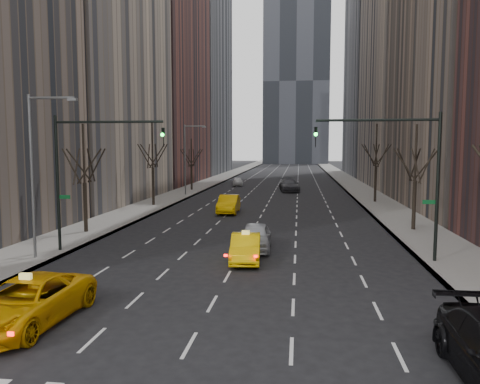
% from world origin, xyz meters
% --- Properties ---
extents(ground, '(400.00, 400.00, 0.00)m').
position_xyz_m(ground, '(0.00, 0.00, 0.00)').
color(ground, black).
rests_on(ground, ground).
extents(sidewalk_left, '(4.50, 320.00, 0.15)m').
position_xyz_m(sidewalk_left, '(-12.25, 70.00, 0.07)').
color(sidewalk_left, slate).
rests_on(sidewalk_left, ground).
extents(sidewalk_right, '(4.50, 320.00, 0.15)m').
position_xyz_m(sidewalk_right, '(12.25, 70.00, 0.07)').
color(sidewalk_right, slate).
rests_on(sidewalk_right, ground).
extents(bld_left_far, '(14.00, 28.00, 44.00)m').
position_xyz_m(bld_left_far, '(-21.50, 66.00, 22.00)').
color(bld_left_far, brown).
rests_on(bld_left_far, ground).
extents(bld_left_deep, '(14.00, 30.00, 60.00)m').
position_xyz_m(bld_left_deep, '(-21.50, 96.00, 30.00)').
color(bld_left_deep, slate).
rests_on(bld_left_deep, ground).
extents(bld_right_far, '(14.00, 28.00, 50.00)m').
position_xyz_m(bld_right_far, '(21.50, 64.00, 25.00)').
color(bld_right_far, tan).
rests_on(bld_right_far, ground).
extents(bld_right_deep, '(14.00, 30.00, 58.00)m').
position_xyz_m(bld_right_deep, '(21.50, 95.00, 29.00)').
color(bld_right_deep, slate).
rests_on(bld_right_deep, ground).
extents(tower_far, '(24.00, 24.00, 120.00)m').
position_xyz_m(tower_far, '(2.00, 170.00, 60.00)').
color(tower_far, black).
rests_on(tower_far, ground).
extents(tree_lw_b, '(3.36, 3.50, 7.82)m').
position_xyz_m(tree_lw_b, '(-12.00, 18.00, 3.72)').
color(tree_lw_b, black).
rests_on(tree_lw_b, ground).
extents(tree_lw_c, '(3.36, 3.50, 8.74)m').
position_xyz_m(tree_lw_c, '(-12.00, 34.00, 4.04)').
color(tree_lw_c, black).
rests_on(tree_lw_c, ground).
extents(tree_lw_d, '(3.36, 3.50, 7.36)m').
position_xyz_m(tree_lw_d, '(-12.00, 52.00, 3.56)').
color(tree_lw_d, black).
rests_on(tree_lw_d, ground).
extents(tree_rw_b, '(3.36, 3.50, 7.82)m').
position_xyz_m(tree_rw_b, '(12.00, 22.00, 3.72)').
color(tree_rw_b, black).
rests_on(tree_rw_b, ground).
extents(tree_rw_c, '(3.36, 3.50, 8.74)m').
position_xyz_m(tree_rw_c, '(12.00, 40.00, 4.04)').
color(tree_rw_c, black).
rests_on(tree_rw_c, ground).
extents(traffic_mast_left, '(6.69, 0.39, 8.00)m').
position_xyz_m(traffic_mast_left, '(-9.11, 12.00, 5.49)').
color(traffic_mast_left, black).
rests_on(traffic_mast_left, ground).
extents(traffic_mast_right, '(6.69, 0.39, 8.00)m').
position_xyz_m(traffic_mast_right, '(9.11, 12.00, 5.49)').
color(traffic_mast_right, black).
rests_on(traffic_mast_right, ground).
extents(streetlight_near, '(2.83, 0.22, 9.00)m').
position_xyz_m(streetlight_near, '(-10.84, 10.00, 5.62)').
color(streetlight_near, slate).
rests_on(streetlight_near, ground).
extents(streetlight_far, '(2.83, 0.22, 9.00)m').
position_xyz_m(streetlight_far, '(-10.84, 45.00, 5.62)').
color(streetlight_far, slate).
rests_on(streetlight_far, ground).
extents(taxi_suv, '(3.03, 6.06, 1.65)m').
position_xyz_m(taxi_suv, '(-6.14, 0.98, 0.82)').
color(taxi_suv, '#E19E04').
rests_on(taxi_suv, ground).
extents(taxi_sedan, '(1.92, 4.65, 1.50)m').
position_xyz_m(taxi_sedan, '(0.53, 11.21, 0.75)').
color(taxi_sedan, yellow).
rests_on(taxi_sedan, ground).
extents(silver_sedan_ahead, '(2.04, 4.77, 1.61)m').
position_xyz_m(silver_sedan_ahead, '(0.79, 14.24, 0.80)').
color(silver_sedan_ahead, '#ABADB3').
rests_on(silver_sedan_ahead, ground).
extents(far_taxi, '(1.94, 5.21, 1.70)m').
position_xyz_m(far_taxi, '(-3.24, 29.91, 0.85)').
color(far_taxi, '#FFBA05').
rests_on(far_taxi, ground).
extents(far_suv_grey, '(3.31, 6.42, 1.78)m').
position_xyz_m(far_suv_grey, '(2.08, 52.32, 0.89)').
color(far_suv_grey, '#333238').
rests_on(far_suv_grey, ground).
extents(far_car_white, '(2.06, 4.16, 1.36)m').
position_xyz_m(far_car_white, '(-6.48, 61.05, 0.68)').
color(far_car_white, silver).
rests_on(far_car_white, ground).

